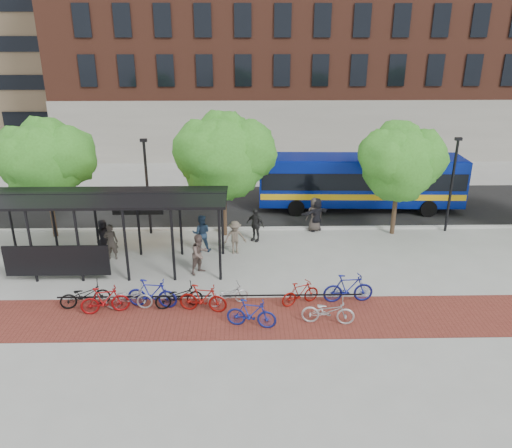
{
  "coord_description": "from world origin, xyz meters",
  "views": [
    {
      "loc": [
        -1.86,
        -21.41,
        10.23
      ],
      "look_at": [
        -1.39,
        0.72,
        1.6
      ],
      "focal_mm": 35.0,
      "sensor_mm": 36.0,
      "label": 1
    }
  ],
  "objects_px": {
    "bike_3": "(152,293)",
    "bike_10": "(328,311)",
    "bike_1": "(105,300)",
    "bike_0": "(85,295)",
    "pedestrian_2": "(201,233)",
    "pedestrian_4": "(255,225)",
    "pedestrian_6": "(314,214)",
    "tree_c": "(401,160)",
    "lamp_post_right": "(452,182)",
    "pedestrian_0": "(103,235)",
    "bike_6": "(228,295)",
    "bike_9": "(300,293)",
    "pedestrian_5": "(316,214)",
    "bus": "(360,179)",
    "tree_b": "(225,153)",
    "bike_5": "(203,298)",
    "pedestrian_1": "(111,242)",
    "pedestrian_8": "(200,254)",
    "tree_a": "(46,158)",
    "bus_shelter": "(104,206)",
    "bike_4": "(179,296)",
    "lamp_post_left": "(147,184)",
    "bike_7": "(251,314)",
    "bike_11": "(348,288)",
    "pedestrian_3": "(235,237)"
  },
  "relations": [
    {
      "from": "bike_9",
      "to": "bike_1",
      "type": "bearing_deg",
      "value": 70.02
    },
    {
      "from": "bike_6",
      "to": "bike_11",
      "type": "height_order",
      "value": "bike_11"
    },
    {
      "from": "pedestrian_0",
      "to": "pedestrian_5",
      "type": "height_order",
      "value": "pedestrian_5"
    },
    {
      "from": "tree_b",
      "to": "pedestrian_1",
      "type": "bearing_deg",
      "value": -151.0
    },
    {
      "from": "bike_3",
      "to": "bike_7",
      "type": "bearing_deg",
      "value": -103.29
    },
    {
      "from": "lamp_post_right",
      "to": "pedestrian_2",
      "type": "height_order",
      "value": "lamp_post_right"
    },
    {
      "from": "pedestrian_6",
      "to": "bike_5",
      "type": "bearing_deg",
      "value": 44.08
    },
    {
      "from": "bike_1",
      "to": "pedestrian_2",
      "type": "xyz_separation_m",
      "value": [
        3.25,
        5.77,
        0.38
      ]
    },
    {
      "from": "pedestrian_1",
      "to": "bike_4",
      "type": "bearing_deg",
      "value": 125.56
    },
    {
      "from": "bike_1",
      "to": "bike_10",
      "type": "relative_size",
      "value": 0.94
    },
    {
      "from": "lamp_post_left",
      "to": "bike_1",
      "type": "height_order",
      "value": "lamp_post_left"
    },
    {
      "from": "bike_11",
      "to": "pedestrian_6",
      "type": "distance_m",
      "value": 7.7
    },
    {
      "from": "tree_c",
      "to": "bike_4",
      "type": "bearing_deg",
      "value": -144.72
    },
    {
      "from": "bike_1",
      "to": "pedestrian_0",
      "type": "xyz_separation_m",
      "value": [
        -1.58,
        5.9,
        0.25
      ]
    },
    {
      "from": "pedestrian_1",
      "to": "pedestrian_8",
      "type": "relative_size",
      "value": 0.96
    },
    {
      "from": "bike_4",
      "to": "pedestrian_6",
      "type": "distance_m",
      "value": 10.2
    },
    {
      "from": "bus",
      "to": "tree_b",
      "type": "bearing_deg",
      "value": -151.39
    },
    {
      "from": "bike_3",
      "to": "pedestrian_6",
      "type": "relative_size",
      "value": 1.07
    },
    {
      "from": "bus_shelter",
      "to": "bike_9",
      "type": "bearing_deg",
      "value": -22.92
    },
    {
      "from": "pedestrian_2",
      "to": "pedestrian_4",
      "type": "xyz_separation_m",
      "value": [
        2.67,
        1.22,
        -0.05
      ]
    },
    {
      "from": "pedestrian_3",
      "to": "bike_1",
      "type": "bearing_deg",
      "value": -142.75
    },
    {
      "from": "bike_6",
      "to": "bike_9",
      "type": "relative_size",
      "value": 1.02
    },
    {
      "from": "bike_0",
      "to": "bike_4",
      "type": "height_order",
      "value": "bike_0"
    },
    {
      "from": "tree_c",
      "to": "lamp_post_right",
      "type": "relative_size",
      "value": 1.16
    },
    {
      "from": "bus",
      "to": "bike_11",
      "type": "bearing_deg",
      "value": -101.98
    },
    {
      "from": "tree_b",
      "to": "bike_3",
      "type": "bearing_deg",
      "value": -109.62
    },
    {
      "from": "tree_a",
      "to": "pedestrian_1",
      "type": "distance_m",
      "value": 5.78
    },
    {
      "from": "pedestrian_1",
      "to": "pedestrian_2",
      "type": "relative_size",
      "value": 0.95
    },
    {
      "from": "bike_3",
      "to": "bike_10",
      "type": "xyz_separation_m",
      "value": [
        6.72,
        -1.31,
        -0.08
      ]
    },
    {
      "from": "tree_b",
      "to": "lamp_post_left",
      "type": "xyz_separation_m",
      "value": [
        -4.1,
        0.25,
        -1.71
      ]
    },
    {
      "from": "bike_6",
      "to": "tree_c",
      "type": "bearing_deg",
      "value": -70.05
    },
    {
      "from": "pedestrian_2",
      "to": "pedestrian_4",
      "type": "distance_m",
      "value": 2.93
    },
    {
      "from": "tree_a",
      "to": "bike_5",
      "type": "distance_m",
      "value": 12.03
    },
    {
      "from": "bike_3",
      "to": "bike_9",
      "type": "relative_size",
      "value": 1.21
    },
    {
      "from": "tree_c",
      "to": "bike_0",
      "type": "relative_size",
      "value": 3.09
    },
    {
      "from": "bike_7",
      "to": "pedestrian_4",
      "type": "xyz_separation_m",
      "value": [
        0.3,
        8.1,
        0.33
      ]
    },
    {
      "from": "pedestrian_8",
      "to": "bike_7",
      "type": "bearing_deg",
      "value": -108.5
    },
    {
      "from": "bike_7",
      "to": "bike_11",
      "type": "xyz_separation_m",
      "value": [
        3.9,
        1.75,
        0.05
      ]
    },
    {
      "from": "bus_shelter",
      "to": "bike_9",
      "type": "xyz_separation_m",
      "value": [
        8.4,
        -3.55,
        -2.5
      ]
    },
    {
      "from": "bike_1",
      "to": "pedestrian_2",
      "type": "distance_m",
      "value": 6.64
    },
    {
      "from": "bus_shelter",
      "to": "lamp_post_left",
      "type": "relative_size",
      "value": 2.07
    },
    {
      "from": "tree_c",
      "to": "bike_3",
      "type": "xyz_separation_m",
      "value": [
        -11.66,
        -7.48,
        -3.45
      ]
    },
    {
      "from": "bike_3",
      "to": "bike_0",
      "type": "bearing_deg",
      "value": 95.4
    },
    {
      "from": "tree_a",
      "to": "bike_1",
      "type": "distance_m",
      "value": 9.84
    },
    {
      "from": "bus_shelter",
      "to": "bike_5",
      "type": "distance_m",
      "value": 6.55
    },
    {
      "from": "bike_1",
      "to": "bike_0",
      "type": "bearing_deg",
      "value": 49.53
    },
    {
      "from": "bus",
      "to": "bike_1",
      "type": "xyz_separation_m",
      "value": [
        -12.31,
        -11.83,
        -1.32
      ]
    },
    {
      "from": "bike_11",
      "to": "pedestrian_4",
      "type": "relative_size",
      "value": 1.14
    },
    {
      "from": "pedestrian_2",
      "to": "bike_6",
      "type": "bearing_deg",
      "value": 105.2
    },
    {
      "from": "pedestrian_6",
      "to": "bike_0",
      "type": "bearing_deg",
      "value": 24.94
    }
  ]
}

